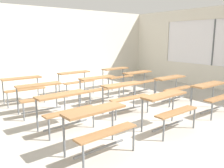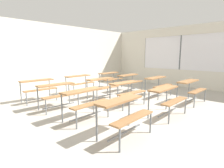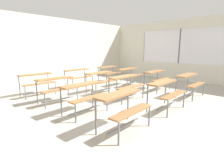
{
  "view_description": "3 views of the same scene",
  "coord_description": "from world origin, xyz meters",
  "px_view_note": "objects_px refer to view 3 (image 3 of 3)",
  "views": [
    {
      "loc": [
        -3.29,
        -4.13,
        1.89
      ],
      "look_at": [
        0.4,
        0.71,
        0.66
      ],
      "focal_mm": 37.08,
      "sensor_mm": 36.0,
      "label": 1
    },
    {
      "loc": [
        -3.8,
        -3.3,
        1.6
      ],
      "look_at": [
        0.27,
        0.7,
        0.64
      ],
      "focal_mm": 28.0,
      "sensor_mm": 36.0,
      "label": 2
    },
    {
      "loc": [
        -3.8,
        -3.3,
        1.6
      ],
      "look_at": [
        0.52,
        0.89,
        0.37
      ],
      "focal_mm": 28.0,
      "sensor_mm": 36.0,
      "label": 3
    }
  ],
  "objects_px": {
    "desk_bench_r3c0": "(37,79)",
    "desk_bench_r2c0": "(57,84)",
    "desk_bench_r1c0": "(84,91)",
    "desk_bench_r3c2": "(109,70)",
    "desk_bench_r0c0": "(123,103)",
    "desk_bench_r2c2": "(129,73)",
    "desk_bench_r0c2": "(190,80)",
    "desk_bench_r0c1": "(166,89)",
    "desk_bench_r1c2": "(157,76)",
    "desk_bench_r1c1": "(126,82)",
    "desk_bench_r3c1": "(78,74)",
    "desk_bench_r2c1": "(101,77)"
  },
  "relations": [
    {
      "from": "desk_bench_r2c0",
      "to": "desk_bench_r1c0",
      "type": "bearing_deg",
      "value": -85.86
    },
    {
      "from": "desk_bench_r1c0",
      "to": "desk_bench_r3c0",
      "type": "distance_m",
      "value": 2.55
    },
    {
      "from": "desk_bench_r1c1",
      "to": "desk_bench_r2c0",
      "type": "distance_m",
      "value": 2.1
    },
    {
      "from": "desk_bench_r1c0",
      "to": "desk_bench_r0c0",
      "type": "bearing_deg",
      "value": -93.67
    },
    {
      "from": "desk_bench_r1c2",
      "to": "desk_bench_r1c1",
      "type": "bearing_deg",
      "value": 177.48
    },
    {
      "from": "desk_bench_r0c0",
      "to": "desk_bench_r3c0",
      "type": "height_order",
      "value": "same"
    },
    {
      "from": "desk_bench_r2c0",
      "to": "desk_bench_r0c0",
      "type": "bearing_deg",
      "value": -87.1
    },
    {
      "from": "desk_bench_r1c0",
      "to": "desk_bench_r1c1",
      "type": "height_order",
      "value": "same"
    },
    {
      "from": "desk_bench_r1c2",
      "to": "desk_bench_r3c2",
      "type": "bearing_deg",
      "value": 90.32
    },
    {
      "from": "desk_bench_r1c2",
      "to": "desk_bench_r3c1",
      "type": "relative_size",
      "value": 1.0
    },
    {
      "from": "desk_bench_r1c0",
      "to": "desk_bench_r3c1",
      "type": "bearing_deg",
      "value": 54.82
    },
    {
      "from": "desk_bench_r2c2",
      "to": "desk_bench_r1c1",
      "type": "bearing_deg",
      "value": -145.01
    },
    {
      "from": "desk_bench_r1c0",
      "to": "desk_bench_r2c2",
      "type": "height_order",
      "value": "same"
    },
    {
      "from": "desk_bench_r2c1",
      "to": "desk_bench_r3c0",
      "type": "xyz_separation_m",
      "value": [
        -1.8,
        1.29,
        0.0
      ]
    },
    {
      "from": "desk_bench_r0c2",
      "to": "desk_bench_r3c0",
      "type": "relative_size",
      "value": 0.98
    },
    {
      "from": "desk_bench_r0c0",
      "to": "desk_bench_r0c2",
      "type": "distance_m",
      "value": 3.44
    },
    {
      "from": "desk_bench_r1c1",
      "to": "desk_bench_r3c2",
      "type": "bearing_deg",
      "value": 57.64
    },
    {
      "from": "desk_bench_r2c2",
      "to": "desk_bench_r0c2",
      "type": "bearing_deg",
      "value": -91.35
    },
    {
      "from": "desk_bench_r0c1",
      "to": "desk_bench_r3c2",
      "type": "xyz_separation_m",
      "value": [
        1.75,
        3.85,
        0.0
      ]
    },
    {
      "from": "desk_bench_r3c1",
      "to": "desk_bench_r3c2",
      "type": "relative_size",
      "value": 0.99
    },
    {
      "from": "desk_bench_r0c0",
      "to": "desk_bench_r2c0",
      "type": "bearing_deg",
      "value": 87.53
    },
    {
      "from": "desk_bench_r2c2",
      "to": "desk_bench_r3c0",
      "type": "distance_m",
      "value": 3.7
    },
    {
      "from": "desk_bench_r1c0",
      "to": "desk_bench_r2c0",
      "type": "relative_size",
      "value": 1.0
    },
    {
      "from": "desk_bench_r1c1",
      "to": "desk_bench_r3c1",
      "type": "relative_size",
      "value": 1.01
    },
    {
      "from": "desk_bench_r0c0",
      "to": "desk_bench_r3c2",
      "type": "distance_m",
      "value": 5.15
    },
    {
      "from": "desk_bench_r0c1",
      "to": "desk_bench_r0c0",
      "type": "bearing_deg",
      "value": 177.61
    },
    {
      "from": "desk_bench_r0c1",
      "to": "desk_bench_r1c1",
      "type": "height_order",
      "value": "same"
    },
    {
      "from": "desk_bench_r2c1",
      "to": "desk_bench_r3c2",
      "type": "distance_m",
      "value": 2.13
    },
    {
      "from": "desk_bench_r2c0",
      "to": "desk_bench_r1c2",
      "type": "bearing_deg",
      "value": -17.56
    },
    {
      "from": "desk_bench_r0c2",
      "to": "desk_bench_r1c1",
      "type": "bearing_deg",
      "value": 142.74
    },
    {
      "from": "desk_bench_r3c2",
      "to": "desk_bench_r0c2",
      "type": "bearing_deg",
      "value": -91.89
    },
    {
      "from": "desk_bench_r2c1",
      "to": "desk_bench_r0c2",
      "type": "bearing_deg",
      "value": -55.15
    },
    {
      "from": "desk_bench_r0c1",
      "to": "desk_bench_r2c2",
      "type": "distance_m",
      "value": 3.16
    },
    {
      "from": "desk_bench_r1c1",
      "to": "desk_bench_r2c0",
      "type": "bearing_deg",
      "value": 146.57
    },
    {
      "from": "desk_bench_r0c0",
      "to": "desk_bench_r1c0",
      "type": "relative_size",
      "value": 1.0
    },
    {
      "from": "desk_bench_r1c0",
      "to": "desk_bench_r3c2",
      "type": "height_order",
      "value": "same"
    },
    {
      "from": "desk_bench_r1c0",
      "to": "desk_bench_r2c1",
      "type": "height_order",
      "value": "same"
    },
    {
      "from": "desk_bench_r3c2",
      "to": "desk_bench_r0c0",
      "type": "bearing_deg",
      "value": -133.74
    },
    {
      "from": "desk_bench_r1c2",
      "to": "desk_bench_r2c0",
      "type": "xyz_separation_m",
      "value": [
        -3.49,
        1.3,
        0.0
      ]
    },
    {
      "from": "desk_bench_r0c0",
      "to": "desk_bench_r3c1",
      "type": "bearing_deg",
      "value": 63.83
    },
    {
      "from": "desk_bench_r1c2",
      "to": "desk_bench_r3c2",
      "type": "distance_m",
      "value": 2.56
    },
    {
      "from": "desk_bench_r0c2",
      "to": "desk_bench_r3c2",
      "type": "bearing_deg",
      "value": 89.74
    },
    {
      "from": "desk_bench_r1c0",
      "to": "desk_bench_r2c0",
      "type": "height_order",
      "value": "same"
    },
    {
      "from": "desk_bench_r1c1",
      "to": "desk_bench_r3c2",
      "type": "distance_m",
      "value": 3.05
    },
    {
      "from": "desk_bench_r1c1",
      "to": "desk_bench_r1c2",
      "type": "relative_size",
      "value": 1.02
    },
    {
      "from": "desk_bench_r0c0",
      "to": "desk_bench_r1c0",
      "type": "height_order",
      "value": "same"
    },
    {
      "from": "desk_bench_r0c2",
      "to": "desk_bench_r3c2",
      "type": "xyz_separation_m",
      "value": [
        0.01,
        3.82,
        0.0
      ]
    },
    {
      "from": "desk_bench_r1c1",
      "to": "desk_bench_r2c0",
      "type": "xyz_separation_m",
      "value": [
        -1.7,
        1.24,
        0.0
      ]
    },
    {
      "from": "desk_bench_r0c1",
      "to": "desk_bench_r1c0",
      "type": "relative_size",
      "value": 0.99
    },
    {
      "from": "desk_bench_r3c0",
      "to": "desk_bench_r2c0",
      "type": "bearing_deg",
      "value": -85.71
    }
  ]
}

